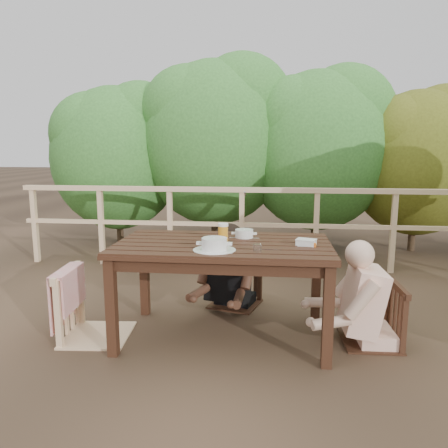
# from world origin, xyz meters

# --- Properties ---
(ground) EXTENTS (60.00, 60.00, 0.00)m
(ground) POSITION_xyz_m (0.00, 0.00, 0.00)
(ground) COLOR #503A28
(ground) RESTS_ON ground
(table) EXTENTS (1.62, 0.91, 0.75)m
(table) POSITION_xyz_m (0.00, 0.00, 0.38)
(table) COLOR black
(table) RESTS_ON ground
(chair_left) EXTENTS (0.55, 0.55, 1.03)m
(chair_left) POSITION_xyz_m (-0.99, -0.10, 0.52)
(chair_left) COLOR #DDB489
(chair_left) RESTS_ON ground
(chair_far) EXTENTS (0.54, 0.54, 0.87)m
(chair_far) POSITION_xyz_m (0.03, 0.72, 0.44)
(chair_far) COLOR black
(chair_far) RESTS_ON ground
(chair_right) EXTENTS (0.45, 0.45, 0.87)m
(chair_right) POSITION_xyz_m (1.13, 0.03, 0.44)
(chair_right) COLOR black
(chair_right) RESTS_ON ground
(woman) EXTENTS (0.64, 0.72, 1.23)m
(woman) POSITION_xyz_m (0.03, 0.74, 0.61)
(woman) COLOR black
(woman) RESTS_ON ground
(diner_right) EXTENTS (0.67, 0.55, 1.32)m
(diner_right) POSITION_xyz_m (1.16, 0.03, 0.66)
(diner_right) COLOR beige
(diner_right) RESTS_ON ground
(railing) EXTENTS (5.60, 0.10, 1.01)m
(railing) POSITION_xyz_m (0.00, 2.00, 0.51)
(railing) COLOR #DDB489
(railing) RESTS_ON ground
(hedge_row) EXTENTS (6.60, 1.60, 3.80)m
(hedge_row) POSITION_xyz_m (0.40, 3.20, 1.90)
(hedge_row) COLOR #326929
(hedge_row) RESTS_ON ground
(soup_near) EXTENTS (0.30, 0.30, 0.10)m
(soup_near) POSITION_xyz_m (-0.04, -0.25, 0.80)
(soup_near) COLOR white
(soup_near) RESTS_ON table
(soup_far) EXTENTS (0.24, 0.24, 0.08)m
(soup_far) POSITION_xyz_m (0.15, 0.20, 0.79)
(soup_far) COLOR white
(soup_far) RESTS_ON table
(bread_roll) EXTENTS (0.12, 0.09, 0.07)m
(bread_roll) POSITION_xyz_m (-0.03, -0.19, 0.79)
(bread_roll) COLOR #985624
(bread_roll) RESTS_ON table
(beer_glass) EXTENTS (0.08, 0.08, 0.15)m
(beer_glass) POSITION_xyz_m (-0.01, 0.05, 0.83)
(beer_glass) COLOR #C8802B
(beer_glass) RESTS_ON table
(tumbler) EXTENTS (0.06, 0.06, 0.07)m
(tumbler) POSITION_xyz_m (0.27, -0.27, 0.79)
(tumbler) COLOR white
(tumbler) RESTS_ON table
(butter_tub) EXTENTS (0.17, 0.14, 0.06)m
(butter_tub) POSITION_xyz_m (0.62, -0.02, 0.78)
(butter_tub) COLOR white
(butter_tub) RESTS_ON table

